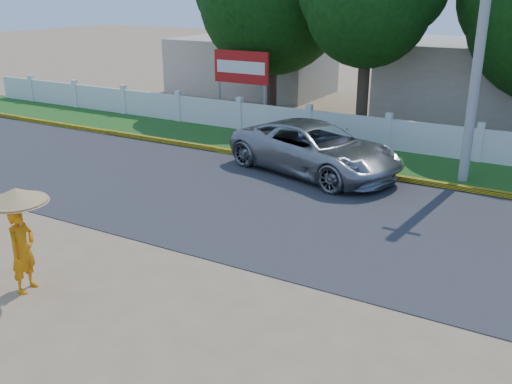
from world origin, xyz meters
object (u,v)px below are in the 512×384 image
Objects in this scene: billboard at (241,71)px; vehicle at (315,149)px; utility_pole at (479,51)px; monk_with_parasol at (19,225)px.

vehicle is at bearing -40.98° from billboard.
vehicle is 7.36m from billboard.
billboard is (-5.46, 4.74, 1.38)m from vehicle.
utility_pole is 1.35× the size of vehicle.
vehicle is at bearing 79.68° from monk_with_parasol.
billboard is (-3.77, 13.98, 0.82)m from monk_with_parasol.
utility_pole reaches higher than vehicle.
utility_pole is 3.66× the size of monk_with_parasol.
utility_pole is 12.35m from monk_with_parasol.
billboard reaches higher than vehicle.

